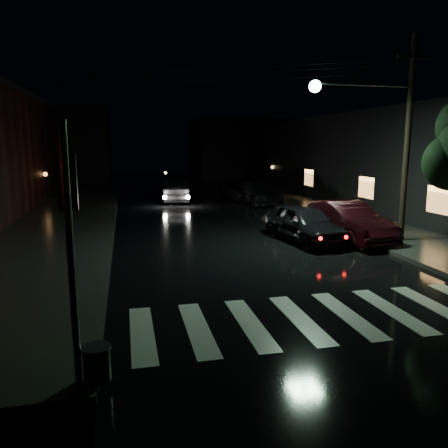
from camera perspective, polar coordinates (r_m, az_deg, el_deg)
ground at (r=9.43m, az=-2.96°, el=-14.67°), size 120.00×120.00×0.00m
sidewalk_left at (r=23.05m, az=-21.53°, el=-0.22°), size 6.00×44.00×0.15m
sidewalk_right at (r=25.48m, az=14.01°, el=1.13°), size 4.00×44.00×0.15m
building_right at (r=32.25m, az=22.26°, el=7.75°), size 10.00×40.00×6.00m
building_far_left at (r=54.12m, az=-22.27°, el=9.51°), size 14.00×10.00×8.00m
building_far_right at (r=55.62m, az=3.32°, el=9.73°), size 14.00×10.00×7.00m
crosswalk at (r=10.74m, az=12.87°, el=-11.70°), size 9.00×3.00×0.01m
signal_pole_corner at (r=7.42m, az=-17.79°, el=-9.38°), size 0.68×0.61×4.20m
utility_pole at (r=18.55m, az=21.23°, el=11.49°), size 4.92×0.44×8.00m
parked_car_a at (r=18.43m, az=10.51°, el=0.07°), size 2.44×4.75×1.55m
parked_car_b at (r=19.13m, az=15.57°, el=0.38°), size 2.40×5.19×1.65m
parked_car_c at (r=30.61m, az=4.42°, el=4.17°), size 2.53×5.35×1.51m
parked_car_d at (r=32.60m, az=2.46°, el=4.48°), size 2.82×5.30×1.42m
oncoming_car at (r=31.37m, az=-6.17°, el=4.40°), size 2.36×5.13×1.63m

